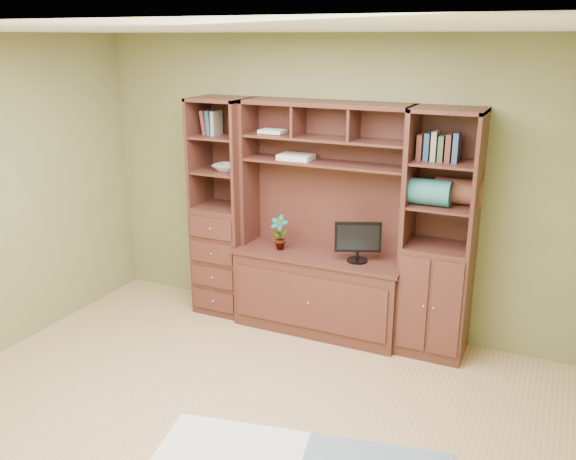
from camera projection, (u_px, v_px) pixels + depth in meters
The scene contains 10 objects.
room at pixel (209, 253), 3.73m from camera, with size 4.60×4.10×2.64m.
center_hutch at pixel (320, 222), 5.29m from camera, with size 1.54×0.53×2.05m, color #462018.
left_tower at pixel (223, 208), 5.73m from camera, with size 0.50×0.45×2.05m, color #462018.
right_tower at pixel (440, 236), 4.92m from camera, with size 0.55×0.45×2.05m, color #462018.
monitor at pixel (358, 235), 5.14m from camera, with size 0.39×0.18×0.48m, color black.
orchid at pixel (279, 233), 5.46m from camera, with size 0.17×0.11×0.32m, color #9E5C35.
magazines at pixel (296, 157), 5.32m from camera, with size 0.29×0.21×0.04m, color beige.
bowl at pixel (227, 167), 5.59m from camera, with size 0.24×0.24×0.06m, color silver.
blanket_teal at pixel (428, 192), 4.81m from camera, with size 0.36×0.21×0.21m, color #296B6D.
blanket_red at pixel (458, 191), 4.84m from camera, with size 0.37×0.20×0.20m, color brown.
Camera 1 is at (1.91, -2.98, 2.56)m, focal length 38.00 mm.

